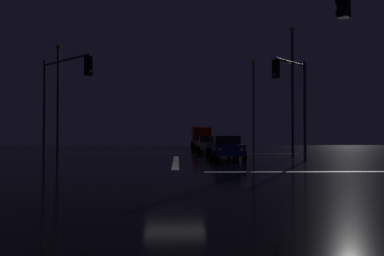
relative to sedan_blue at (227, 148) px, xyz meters
name	(u,v)px	position (x,y,z in m)	size (l,w,h in m)	color
ground	(175,173)	(-3.32, -9.38, -0.85)	(120.00, 120.00, 0.10)	black
stop_line_north	(176,161)	(-3.32, -1.67, -0.80)	(0.35, 13.15, 0.01)	white
centre_line_ns	(177,154)	(-3.32, 9.93, -0.80)	(22.00, 0.15, 0.01)	yellow
crosswalk_bar_east	(357,172)	(4.49, -9.38, -0.80)	(13.15, 0.40, 0.01)	white
sedan_blue	(227,148)	(0.00, 0.00, 0.00)	(2.02, 4.33, 1.57)	navy
sedan_black	(220,146)	(0.22, 6.18, 0.00)	(2.02, 4.33, 1.57)	black
sedan_silver	(208,144)	(-0.31, 12.74, 0.00)	(2.02, 4.33, 1.57)	#B7B7BC
sedan_gray	(209,143)	(0.19, 18.27, 0.00)	(2.02, 4.33, 1.57)	slate
sedan_orange	(202,143)	(-0.17, 24.12, 0.00)	(2.02, 4.33, 1.57)	#C66014
box_truck	(201,136)	(0.05, 31.62, 0.91)	(2.68, 8.28, 3.08)	red
traffic_signal_ne	(293,91)	(3.76, -2.30, 3.49)	(2.73, 2.73, 6.28)	#4C4C51
traffic_signal_nw	(62,88)	(-9.96, -2.74, 3.54)	(3.74, 3.74, 6.23)	#4C4C51
streetlamp_right_near	(292,82)	(5.49, 3.93, 4.89)	(0.44, 0.44, 9.97)	#424247
streetlamp_right_far	(253,99)	(5.49, 19.93, 5.10)	(0.44, 0.44, 10.39)	#424247
streetlamp_left_near	(58,91)	(-12.13, 3.93, 4.12)	(0.44, 0.44, 8.47)	#424247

